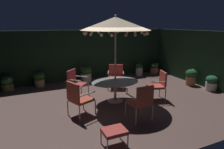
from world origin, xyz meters
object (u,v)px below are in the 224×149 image
Objects in this scene: ottoman_footrest at (114,132)px; potted_plant_back_left at (211,83)px; patio_chair_northeast at (159,83)px; potted_plant_left_near at (7,83)px; patio_dining_table at (115,85)px; potted_plant_right_near at (86,74)px; patio_chair_east at (116,75)px; potted_plant_right_far at (191,76)px; patio_chair_south at (78,97)px; potted_plant_back_right at (139,69)px; potted_plant_left_far at (39,79)px; patio_chair_north at (141,100)px; potted_plant_back_center at (155,68)px; patio_umbrella at (115,24)px; patio_chair_southeast at (76,81)px.

ottoman_footrest is 5.37m from potted_plant_back_left.
patio_chair_northeast is 1.71× the size of potted_plant_left_near.
patio_dining_table is 4.03m from potted_plant_back_left.
patio_chair_northeast is 5.86m from potted_plant_left_near.
potted_plant_right_near is at bearing 79.84° from ottoman_footrest.
potted_plant_back_left is (2.52, -0.10, -0.27)m from patio_chair_northeast.
patio_chair_east is 1.36× the size of potted_plant_right_far.
potted_plant_right_near is at bearing 69.25° from patio_chair_south.
potted_plant_right_far is (3.11, -1.04, -0.17)m from patio_chair_east.
potted_plant_left_near is (-6.06, 0.12, -0.02)m from potted_plant_back_right.
potted_plant_left_far is 1.21m from potted_plant_left_near.
patio_chair_north is at bearing -50.93° from potted_plant_left_near.
patio_chair_northeast is 3.75m from potted_plant_back_center.
patio_umbrella is at bearing 92.27° from patio_chair_north.
patio_chair_east is 1.88× the size of ottoman_footrest.
potted_plant_left_far is 1.01× the size of potted_plant_back_left.
patio_chair_southeast is 1.67× the size of potted_plant_back_center.
patio_chair_south is 1.68× the size of potted_plant_left_far.
potted_plant_right_far is at bearing 18.27° from patio_chair_northeast.
ottoman_footrest is (0.34, -1.71, -0.26)m from patio_chair_south.
patio_dining_table is at bearing -143.54° from potted_plant_back_center.
potted_plant_right_near is (-0.21, 2.66, -0.23)m from patio_dining_table.
ottoman_footrest is at bearing -151.95° from potted_plant_right_far.
potted_plant_back_right is 1.07× the size of potted_plant_back_center.
potted_plant_left_near is at bearing 120.98° from patio_chair_south.
patio_umbrella is at bearing -143.54° from potted_plant_back_center.
potted_plant_right_near is 1.17× the size of potted_plant_back_left.
potted_plant_left_near is at bearing 178.90° from potted_plant_back_right.
patio_dining_table is 2.63× the size of potted_plant_back_left.
potted_plant_left_near is (-3.43, 2.77, -0.30)m from patio_dining_table.
potted_plant_right_near is 2.02m from potted_plant_left_far.
ottoman_footrest is at bearing -147.30° from patio_chair_north.
potted_plant_right_near is 1.23× the size of potted_plant_back_center.
patio_chair_east is at bearing 63.74° from patio_dining_table.
potted_plant_left_far is at bearing 157.35° from potted_plant_right_far.
patio_chair_north is (0.06, -1.53, -2.00)m from patio_umbrella.
potted_plant_back_right reaches higher than potted_plant_left_far.
potted_plant_left_near is (-3.43, 2.77, -2.29)m from patio_umbrella.
patio_umbrella is at bearing 163.34° from patio_chair_northeast.
patio_chair_east is 3.29m from potted_plant_right_far.
ottoman_footrest is (-0.00, -3.34, -0.23)m from patio_chair_southeast.
patio_chair_north is 1.78m from patio_chair_south.
patio_chair_northeast is at bearing -33.25° from potted_plant_left_near.
patio_chair_south is at bearing -76.92° from potted_plant_left_far.
patio_dining_table is 1.53m from patio_chair_southeast.
potted_plant_back_center is 2.32m from potted_plant_right_far.
potted_plant_left_far reaches higher than potted_plant_back_left.
patio_chair_northeast is 1.97m from patio_chair_east.
potted_plant_right_far is at bearing 28.05° from ottoman_footrest.
patio_dining_table is at bearing -38.92° from potted_plant_left_near.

